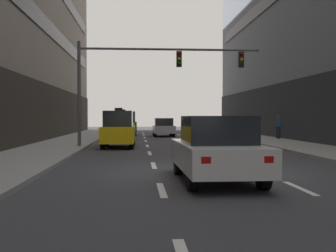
# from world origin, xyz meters

# --- Properties ---
(ground_plane) EXTENTS (120.00, 120.00, 0.00)m
(ground_plane) POSITION_xyz_m (0.00, 0.00, 0.00)
(ground_plane) COLOR #38383D
(lane_stripe_l1_s3) EXTENTS (0.16, 2.00, 0.01)m
(lane_stripe_l1_s3) POSITION_xyz_m (-1.64, -3.00, 0.00)
(lane_stripe_l1_s3) COLOR silver
(lane_stripe_l1_s3) RESTS_ON ground
(lane_stripe_l1_s4) EXTENTS (0.16, 2.00, 0.01)m
(lane_stripe_l1_s4) POSITION_xyz_m (-1.64, 2.00, 0.00)
(lane_stripe_l1_s4) COLOR silver
(lane_stripe_l1_s4) RESTS_ON ground
(lane_stripe_l1_s5) EXTENTS (0.16, 2.00, 0.01)m
(lane_stripe_l1_s5) POSITION_xyz_m (-1.64, 7.00, 0.00)
(lane_stripe_l1_s5) COLOR silver
(lane_stripe_l1_s5) RESTS_ON ground
(lane_stripe_l1_s6) EXTENTS (0.16, 2.00, 0.01)m
(lane_stripe_l1_s6) POSITION_xyz_m (-1.64, 12.00, 0.00)
(lane_stripe_l1_s6) COLOR silver
(lane_stripe_l1_s6) RESTS_ON ground
(lane_stripe_l1_s7) EXTENTS (0.16, 2.00, 0.01)m
(lane_stripe_l1_s7) POSITION_xyz_m (-1.64, 17.00, 0.00)
(lane_stripe_l1_s7) COLOR silver
(lane_stripe_l1_s7) RESTS_ON ground
(lane_stripe_l1_s8) EXTENTS (0.16, 2.00, 0.01)m
(lane_stripe_l1_s8) POSITION_xyz_m (-1.64, 22.00, 0.00)
(lane_stripe_l1_s8) COLOR silver
(lane_stripe_l1_s8) RESTS_ON ground
(lane_stripe_l1_s9) EXTENTS (0.16, 2.00, 0.01)m
(lane_stripe_l1_s9) POSITION_xyz_m (-1.64, 27.00, 0.00)
(lane_stripe_l1_s9) COLOR silver
(lane_stripe_l1_s9) RESTS_ON ground
(lane_stripe_l1_s10) EXTENTS (0.16, 2.00, 0.01)m
(lane_stripe_l1_s10) POSITION_xyz_m (-1.64, 32.00, 0.00)
(lane_stripe_l1_s10) COLOR silver
(lane_stripe_l1_s10) RESTS_ON ground
(lane_stripe_l2_s3) EXTENTS (0.16, 2.00, 0.01)m
(lane_stripe_l2_s3) POSITION_xyz_m (1.64, -3.00, 0.00)
(lane_stripe_l2_s3) COLOR silver
(lane_stripe_l2_s3) RESTS_ON ground
(lane_stripe_l2_s4) EXTENTS (0.16, 2.00, 0.01)m
(lane_stripe_l2_s4) POSITION_xyz_m (1.64, 2.00, 0.00)
(lane_stripe_l2_s4) COLOR silver
(lane_stripe_l2_s4) RESTS_ON ground
(lane_stripe_l2_s5) EXTENTS (0.16, 2.00, 0.01)m
(lane_stripe_l2_s5) POSITION_xyz_m (1.64, 7.00, 0.00)
(lane_stripe_l2_s5) COLOR silver
(lane_stripe_l2_s5) RESTS_ON ground
(lane_stripe_l2_s6) EXTENTS (0.16, 2.00, 0.01)m
(lane_stripe_l2_s6) POSITION_xyz_m (1.64, 12.00, 0.00)
(lane_stripe_l2_s6) COLOR silver
(lane_stripe_l2_s6) RESTS_ON ground
(lane_stripe_l2_s7) EXTENTS (0.16, 2.00, 0.01)m
(lane_stripe_l2_s7) POSITION_xyz_m (1.64, 17.00, 0.00)
(lane_stripe_l2_s7) COLOR silver
(lane_stripe_l2_s7) RESTS_ON ground
(lane_stripe_l2_s8) EXTENTS (0.16, 2.00, 0.01)m
(lane_stripe_l2_s8) POSITION_xyz_m (1.64, 22.00, 0.00)
(lane_stripe_l2_s8) COLOR silver
(lane_stripe_l2_s8) RESTS_ON ground
(lane_stripe_l2_s9) EXTENTS (0.16, 2.00, 0.01)m
(lane_stripe_l2_s9) POSITION_xyz_m (1.64, 27.00, 0.00)
(lane_stripe_l2_s9) COLOR silver
(lane_stripe_l2_s9) RESTS_ON ground
(lane_stripe_l2_s10) EXTENTS (0.16, 2.00, 0.01)m
(lane_stripe_l2_s10) POSITION_xyz_m (1.64, 32.00, 0.00)
(lane_stripe_l2_s10) COLOR silver
(lane_stripe_l2_s10) RESTS_ON ground
(car_driving_0) EXTENTS (1.80, 4.22, 1.57)m
(car_driving_0) POSITION_xyz_m (0.04, 24.10, 0.78)
(car_driving_0) COLOR black
(car_driving_0) RESTS_ON ground
(car_driving_1) EXTENTS (1.98, 4.59, 1.71)m
(car_driving_1) POSITION_xyz_m (-0.14, -1.84, 0.84)
(car_driving_1) COLOR black
(car_driving_1) RESTS_ON ground
(taxi_driving_2) EXTENTS (1.83, 4.29, 2.24)m
(taxi_driving_2) POSITION_xyz_m (-3.32, 19.41, 1.03)
(taxi_driving_2) COLOR black
(taxi_driving_2) RESTS_ON ground
(taxi_driving_3) EXTENTS (1.81, 4.18, 2.18)m
(taxi_driving_3) POSITION_xyz_m (-3.24, 10.80, 1.00)
(taxi_driving_3) COLOR black
(taxi_driving_3) RESTS_ON ground
(car_driving_4) EXTENTS (1.99, 4.52, 2.16)m
(car_driving_4) POSITION_xyz_m (-3.27, 26.34, 1.08)
(car_driving_4) COLOR black
(car_driving_4) RESTS_ON ground
(traffic_signal_0) EXTENTS (9.84, 0.35, 5.58)m
(traffic_signal_0) POSITION_xyz_m (-1.66, 10.28, 4.24)
(traffic_signal_0) COLOR #4C4C51
(traffic_signal_0) RESTS_ON sidewalk_left
(pedestrian_0) EXTENTS (0.41, 0.39, 1.69)m
(pedestrian_0) POSITION_xyz_m (7.80, 16.93, 1.12)
(pedestrian_0) COLOR black
(pedestrian_0) RESTS_ON sidewalk_right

